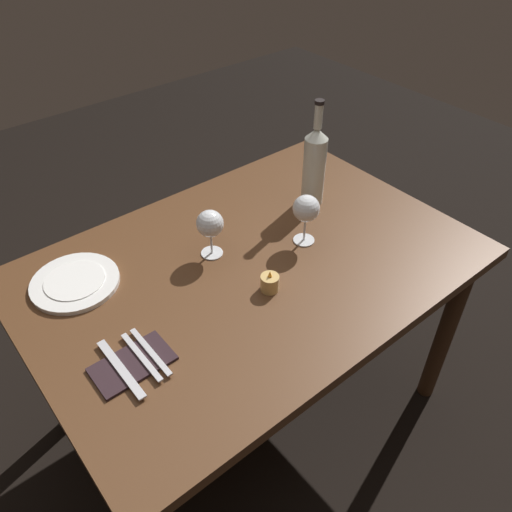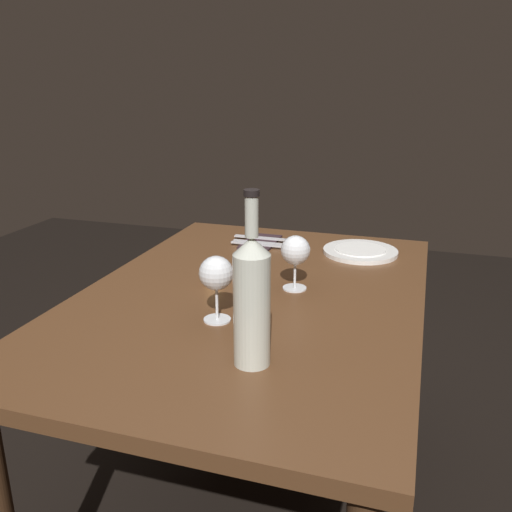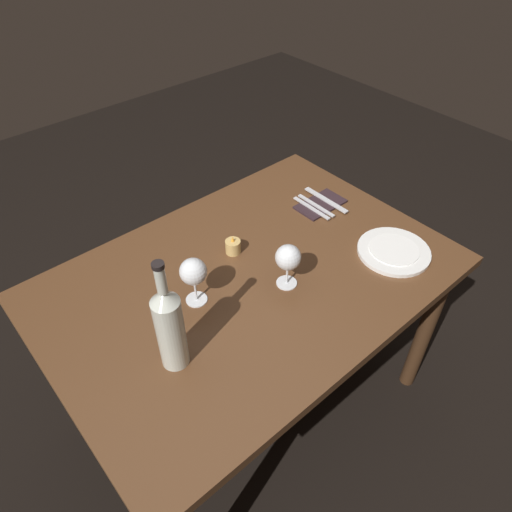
{
  "view_description": "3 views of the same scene",
  "coord_description": "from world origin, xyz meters",
  "px_view_note": "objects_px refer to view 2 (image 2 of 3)",
  "views": [
    {
      "loc": [
        0.71,
        0.89,
        1.72
      ],
      "look_at": [
        0.01,
        0.04,
        0.8
      ],
      "focal_mm": 35.81,
      "sensor_mm": 36.0,
      "label": 1
    },
    {
      "loc": [
        -1.31,
        -0.42,
        1.3
      ],
      "look_at": [
        0.09,
        0.02,
        0.81
      ],
      "focal_mm": 38.32,
      "sensor_mm": 36.0,
      "label": 2
    },
    {
      "loc": [
        -0.69,
        -0.83,
        1.81
      ],
      "look_at": [
        0.01,
        -0.02,
        0.83
      ],
      "focal_mm": 33.07,
      "sensor_mm": 36.0,
      "label": 3
    }
  ],
  "objects_px": {
    "wine_bottle": "(252,299)",
    "votive_candle": "(213,276)",
    "fork_outer": "(256,244)",
    "fork_inner": "(258,242)",
    "wine_glass_right": "(295,252)",
    "table_knife": "(263,238)",
    "dinner_plate": "(360,251)",
    "wine_glass_left": "(216,275)",
    "folded_napkin": "(260,242)"
  },
  "relations": [
    {
      "from": "folded_napkin",
      "to": "fork_inner",
      "type": "xyz_separation_m",
      "value": [
        -0.03,
        0.0,
        0.01
      ]
    },
    {
      "from": "wine_glass_left",
      "to": "wine_glass_right",
      "type": "xyz_separation_m",
      "value": [
        0.26,
        -0.13,
        -0.01
      ]
    },
    {
      "from": "dinner_plate",
      "to": "fork_inner",
      "type": "distance_m",
      "value": 0.35
    },
    {
      "from": "folded_napkin",
      "to": "table_knife",
      "type": "bearing_deg",
      "value": 0.0
    },
    {
      "from": "wine_glass_left",
      "to": "dinner_plate",
      "type": "xyz_separation_m",
      "value": [
        0.63,
        -0.26,
        -0.11
      ]
    },
    {
      "from": "wine_glass_right",
      "to": "dinner_plate",
      "type": "relative_size",
      "value": 0.62
    },
    {
      "from": "wine_glass_right",
      "to": "fork_outer",
      "type": "xyz_separation_m",
      "value": [
        0.34,
        0.22,
        -0.1
      ]
    },
    {
      "from": "votive_candle",
      "to": "folded_napkin",
      "type": "bearing_deg",
      "value": -1.26
    },
    {
      "from": "votive_candle",
      "to": "table_knife",
      "type": "bearing_deg",
      "value": -1.17
    },
    {
      "from": "votive_candle",
      "to": "table_knife",
      "type": "xyz_separation_m",
      "value": [
        0.45,
        -0.01,
        -0.01
      ]
    },
    {
      "from": "fork_outer",
      "to": "votive_candle",
      "type": "bearing_deg",
      "value": 178.57
    },
    {
      "from": "wine_bottle",
      "to": "table_knife",
      "type": "distance_m",
      "value": 0.89
    },
    {
      "from": "table_knife",
      "to": "folded_napkin",
      "type": "bearing_deg",
      "value": 180.0
    },
    {
      "from": "fork_inner",
      "to": "table_knife",
      "type": "xyz_separation_m",
      "value": [
        0.05,
        0.0,
        0.0
      ]
    },
    {
      "from": "wine_bottle",
      "to": "fork_outer",
      "type": "height_order",
      "value": "wine_bottle"
    },
    {
      "from": "wine_glass_right",
      "to": "fork_outer",
      "type": "relative_size",
      "value": 0.84
    },
    {
      "from": "wine_bottle",
      "to": "table_knife",
      "type": "height_order",
      "value": "wine_bottle"
    },
    {
      "from": "wine_glass_right",
      "to": "votive_candle",
      "type": "bearing_deg",
      "value": 98.39
    },
    {
      "from": "wine_glass_left",
      "to": "folded_napkin",
      "type": "xyz_separation_m",
      "value": [
        0.64,
        0.09,
        -0.11
      ]
    },
    {
      "from": "wine_glass_left",
      "to": "fork_outer",
      "type": "height_order",
      "value": "wine_glass_left"
    },
    {
      "from": "folded_napkin",
      "to": "table_knife",
      "type": "xyz_separation_m",
      "value": [
        0.03,
        0.0,
        0.01
      ]
    },
    {
      "from": "wine_glass_left",
      "to": "wine_glass_right",
      "type": "bearing_deg",
      "value": -26.67
    },
    {
      "from": "dinner_plate",
      "to": "fork_outer",
      "type": "xyz_separation_m",
      "value": [
        -0.04,
        0.35,
        0.0
      ]
    },
    {
      "from": "wine_glass_left",
      "to": "votive_candle",
      "type": "relative_size",
      "value": 2.42
    },
    {
      "from": "wine_glass_right",
      "to": "table_knife",
      "type": "xyz_separation_m",
      "value": [
        0.42,
        0.22,
        -0.1
      ]
    },
    {
      "from": "wine_glass_left",
      "to": "fork_inner",
      "type": "relative_size",
      "value": 0.9
    },
    {
      "from": "votive_candle",
      "to": "fork_outer",
      "type": "xyz_separation_m",
      "value": [
        0.37,
        -0.01,
        -0.01
      ]
    },
    {
      "from": "votive_candle",
      "to": "table_knife",
      "type": "distance_m",
      "value": 0.45
    },
    {
      "from": "wine_glass_left",
      "to": "table_knife",
      "type": "distance_m",
      "value": 0.69
    },
    {
      "from": "wine_glass_left",
      "to": "folded_napkin",
      "type": "distance_m",
      "value": 0.66
    },
    {
      "from": "wine_glass_left",
      "to": "folded_napkin",
      "type": "bearing_deg",
      "value": 7.89
    },
    {
      "from": "folded_napkin",
      "to": "fork_outer",
      "type": "relative_size",
      "value": 1.06
    },
    {
      "from": "dinner_plate",
      "to": "fork_inner",
      "type": "bearing_deg",
      "value": 91.93
    },
    {
      "from": "fork_inner",
      "to": "fork_outer",
      "type": "height_order",
      "value": "same"
    },
    {
      "from": "dinner_plate",
      "to": "fork_inner",
      "type": "relative_size",
      "value": 1.36
    },
    {
      "from": "votive_candle",
      "to": "folded_napkin",
      "type": "relative_size",
      "value": 0.35
    },
    {
      "from": "votive_candle",
      "to": "fork_outer",
      "type": "bearing_deg",
      "value": -1.43
    },
    {
      "from": "wine_glass_right",
      "to": "dinner_plate",
      "type": "height_order",
      "value": "wine_glass_right"
    },
    {
      "from": "folded_napkin",
      "to": "wine_bottle",
      "type": "bearing_deg",
      "value": -164.09
    },
    {
      "from": "fork_outer",
      "to": "folded_napkin",
      "type": "bearing_deg",
      "value": 0.0
    },
    {
      "from": "fork_inner",
      "to": "fork_outer",
      "type": "xyz_separation_m",
      "value": [
        -0.02,
        0.0,
        0.0
      ]
    },
    {
      "from": "fork_inner",
      "to": "wine_glass_left",
      "type": "bearing_deg",
      "value": -171.8
    },
    {
      "from": "wine_bottle",
      "to": "votive_candle",
      "type": "height_order",
      "value": "wine_bottle"
    },
    {
      "from": "wine_glass_right",
      "to": "votive_candle",
      "type": "height_order",
      "value": "wine_glass_right"
    },
    {
      "from": "votive_candle",
      "to": "table_knife",
      "type": "height_order",
      "value": "votive_candle"
    },
    {
      "from": "wine_bottle",
      "to": "dinner_plate",
      "type": "relative_size",
      "value": 1.47
    },
    {
      "from": "wine_glass_right",
      "to": "dinner_plate",
      "type": "xyz_separation_m",
      "value": [
        0.37,
        -0.13,
        -0.1
      ]
    },
    {
      "from": "wine_glass_left",
      "to": "wine_bottle",
      "type": "relative_size",
      "value": 0.45
    },
    {
      "from": "wine_glass_right",
      "to": "fork_outer",
      "type": "height_order",
      "value": "wine_glass_right"
    },
    {
      "from": "table_knife",
      "to": "fork_outer",
      "type": "bearing_deg",
      "value": 180.0
    }
  ]
}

